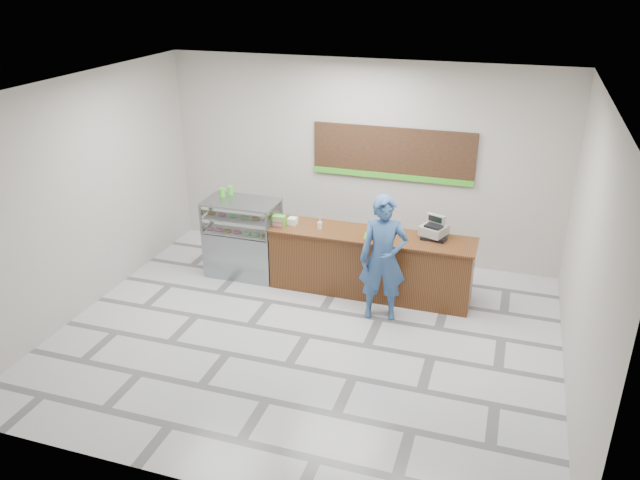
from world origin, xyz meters
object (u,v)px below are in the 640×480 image
(sales_counter, at_px, (370,263))
(cash_register, at_px, (434,230))
(display_case, at_px, (243,237))
(serving_tray, at_px, (376,237))
(customer, at_px, (383,258))

(sales_counter, xyz_separation_m, cash_register, (0.94, 0.18, 0.64))
(sales_counter, height_order, display_case, display_case)
(sales_counter, bearing_deg, serving_tray, -43.70)
(cash_register, bearing_deg, serving_tray, -140.65)
(cash_register, xyz_separation_m, customer, (-0.60, -0.85, -0.19))
(display_case, height_order, serving_tray, display_case)
(cash_register, relative_size, customer, 0.25)
(cash_register, bearing_deg, sales_counter, -147.86)
(serving_tray, relative_size, customer, 0.21)
(cash_register, relative_size, serving_tray, 1.20)
(serving_tray, distance_m, customer, 0.63)
(display_case, relative_size, serving_tray, 3.36)
(display_case, height_order, cash_register, cash_register)
(sales_counter, distance_m, serving_tray, 0.54)
(cash_register, xyz_separation_m, serving_tray, (-0.84, -0.27, -0.12))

